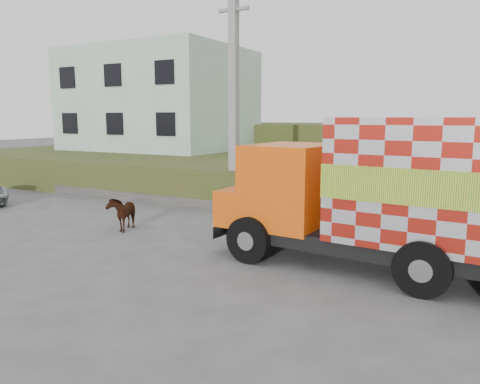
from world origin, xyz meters
The scene contains 9 objects.
ground centered at (0.00, 0.00, 0.00)m, with size 120.00×120.00×0.00m, color #474749.
embankment centered at (0.00, 10.00, 0.75)m, with size 40.00×12.00×1.50m, color #2A4316.
embankment_far centered at (0.00, 22.00, 1.50)m, with size 40.00×12.00×3.00m, color #2A4316.
retaining_strip centered at (-2.00, 4.20, 0.20)m, with size 16.00×0.50×0.40m, color #595651.
building centered at (-11.00, 13.00, 4.50)m, with size 10.00×8.00×6.00m, color #B4D3BA.
utility_pole centered at (-1.00, 4.60, 4.08)m, with size 1.20×0.30×8.00m.
cargo_truck centered at (5.69, 0.10, 1.77)m, with size 7.89×3.20×3.44m.
cow centered at (-2.47, 0.22, 0.54)m, with size 0.58×1.28×1.08m, color #351B0D.
pedestrian centered at (2.02, 7.49, 2.41)m, with size 0.66×0.43×1.82m, color #2E2B29.
Camera 1 is at (7.51, -10.42, 3.44)m, focal length 35.00 mm.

